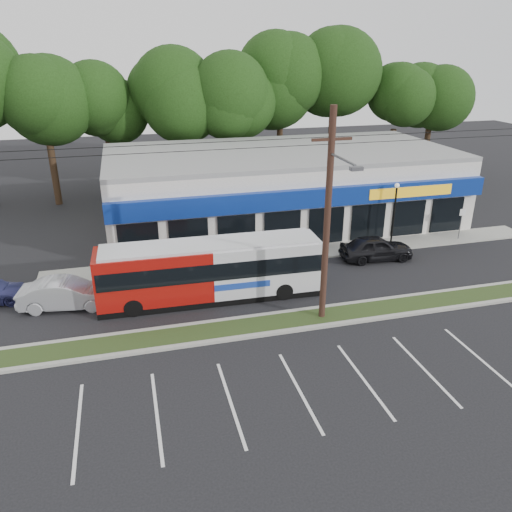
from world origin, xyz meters
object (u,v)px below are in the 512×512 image
object	(u,v)px
metrobus	(211,269)
car_silver	(67,294)
lamp_post	(395,207)
pedestrian_b	(293,261)
utility_pole	(325,212)
sign_post	(462,218)
pedestrian_a	(276,260)
car_dark	(376,248)

from	to	relation	value
metrobus	car_silver	distance (m)	7.30
lamp_post	pedestrian_b	size ratio (longest dim) A/B	2.34
utility_pole	metrobus	size ratio (longest dim) A/B	4.33
metrobus	sign_post	bearing A→B (deg)	14.35
sign_post	pedestrian_b	bearing A→B (deg)	-168.61
car_silver	pedestrian_a	distance (m)	11.46
car_dark	pedestrian_a	distance (m)	6.57
sign_post	pedestrian_a	size ratio (longest dim) A/B	1.40
car_silver	pedestrian_b	size ratio (longest dim) A/B	2.55
utility_pole	car_silver	world-z (taller)	utility_pole
lamp_post	car_silver	size ratio (longest dim) A/B	0.92
utility_pole	metrobus	xyz separation A→B (m)	(-4.63, 3.57, -3.78)
car_dark	metrobus	bearing A→B (deg)	107.30
utility_pole	car_silver	bearing A→B (deg)	159.73
car_dark	pedestrian_b	xyz separation A→B (m)	(-5.73, -0.98, 0.15)
utility_pole	lamp_post	xyz separation A→B (m)	(8.17, 7.87, -2.74)
utility_pole	lamp_post	world-z (taller)	utility_pole
utility_pole	pedestrian_a	bearing A→B (deg)	94.51
car_silver	pedestrian_a	size ratio (longest dim) A/B	2.91
lamp_post	pedestrian_a	bearing A→B (deg)	-165.94
sign_post	metrobus	bearing A→B (deg)	-167.10
utility_pole	pedestrian_a	size ratio (longest dim) A/B	31.53
sign_post	car_dark	xyz separation A→B (m)	(-7.06, -1.60, -0.80)
pedestrian_b	pedestrian_a	bearing A→B (deg)	-37.20
car_dark	utility_pole	bearing A→B (deg)	139.03
car_dark	pedestrian_a	size ratio (longest dim) A/B	2.81
sign_post	car_silver	xyz separation A→B (m)	(-25.00, -3.28, -0.79)
lamp_post	pedestrian_b	distance (m)	8.46
utility_pole	sign_post	xyz separation A→B (m)	(13.17, 7.65, -3.86)
lamp_post	car_dark	bearing A→B (deg)	-138.45
lamp_post	sign_post	bearing A→B (deg)	-2.58
metrobus	car_dark	world-z (taller)	metrobus
utility_pole	pedestrian_b	size ratio (longest dim) A/B	27.57
pedestrian_b	sign_post	bearing A→B (deg)	-168.29
metrobus	car_silver	bearing A→B (deg)	175.15
utility_pole	sign_post	size ratio (longest dim) A/B	22.47
lamp_post	car_dark	xyz separation A→B (m)	(-2.06, -1.82, -1.91)
lamp_post	sign_post	distance (m)	5.13
metrobus	car_dark	xyz separation A→B (m)	(10.74, 2.48, -0.88)
utility_pole	car_dark	distance (m)	9.78
utility_pole	sign_post	bearing A→B (deg)	30.15
utility_pole	car_dark	xyz separation A→B (m)	(6.11, 6.05, -4.66)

